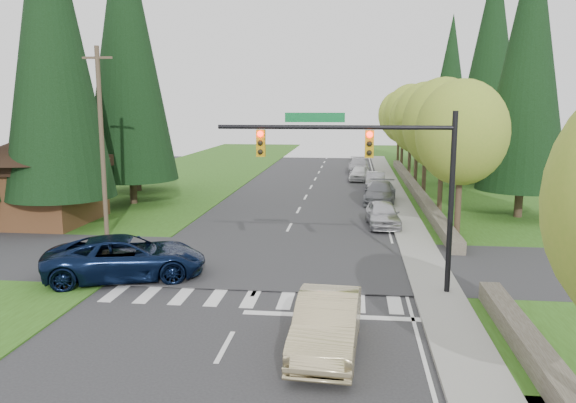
% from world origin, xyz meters
% --- Properties ---
extents(ground, '(120.00, 120.00, 0.00)m').
position_xyz_m(ground, '(0.00, 0.00, 0.00)').
color(ground, '#28282B').
rests_on(ground, ground).
extents(grass_east, '(14.00, 110.00, 0.06)m').
position_xyz_m(grass_east, '(13.00, 20.00, 0.03)').
color(grass_east, '#2C4F15').
rests_on(grass_east, ground).
extents(grass_west, '(14.00, 110.00, 0.06)m').
position_xyz_m(grass_west, '(-13.00, 20.00, 0.03)').
color(grass_west, '#2C4F15').
rests_on(grass_west, ground).
extents(cross_street, '(120.00, 8.00, 0.10)m').
position_xyz_m(cross_street, '(0.00, 8.00, 0.00)').
color(cross_street, '#28282B').
rests_on(cross_street, ground).
extents(sidewalk_east, '(1.80, 80.00, 0.13)m').
position_xyz_m(sidewalk_east, '(6.90, 22.00, 0.07)').
color(sidewalk_east, gray).
rests_on(sidewalk_east, ground).
extents(curb_east, '(0.20, 80.00, 0.13)m').
position_xyz_m(curb_east, '(6.05, 22.00, 0.07)').
color(curb_east, gray).
rests_on(curb_east, ground).
extents(stone_wall_south, '(0.70, 14.00, 0.70)m').
position_xyz_m(stone_wall_south, '(8.60, -3.00, 0.35)').
color(stone_wall_south, '#4C4438').
rests_on(stone_wall_south, ground).
extents(stone_wall_north, '(0.70, 40.00, 0.70)m').
position_xyz_m(stone_wall_north, '(8.60, 30.00, 0.35)').
color(stone_wall_north, '#4C4438').
rests_on(stone_wall_north, ground).
extents(traffic_signal, '(8.70, 0.37, 6.80)m').
position_xyz_m(traffic_signal, '(4.37, 4.50, 4.98)').
color(traffic_signal, black).
rests_on(traffic_signal, ground).
extents(brown_building, '(8.40, 8.40, 5.40)m').
position_xyz_m(brown_building, '(-15.00, 15.00, 3.14)').
color(brown_building, '#4C2D19').
rests_on(brown_building, ground).
extents(utility_pole, '(1.60, 0.24, 10.00)m').
position_xyz_m(utility_pole, '(-9.50, 12.00, 5.14)').
color(utility_pole, '#473828').
rests_on(utility_pole, ground).
extents(decid_tree_0, '(4.80, 4.80, 8.37)m').
position_xyz_m(decid_tree_0, '(9.20, 14.00, 5.60)').
color(decid_tree_0, '#38281C').
rests_on(decid_tree_0, ground).
extents(decid_tree_1, '(5.20, 5.20, 8.80)m').
position_xyz_m(decid_tree_1, '(9.30, 21.00, 5.80)').
color(decid_tree_1, '#38281C').
rests_on(decid_tree_1, ground).
extents(decid_tree_2, '(5.00, 5.00, 8.82)m').
position_xyz_m(decid_tree_2, '(9.10, 28.00, 5.93)').
color(decid_tree_2, '#38281C').
rests_on(decid_tree_2, ground).
extents(decid_tree_3, '(5.00, 5.00, 8.55)m').
position_xyz_m(decid_tree_3, '(9.20, 35.00, 5.66)').
color(decid_tree_3, '#38281C').
rests_on(decid_tree_3, ground).
extents(decid_tree_4, '(5.40, 5.40, 9.18)m').
position_xyz_m(decid_tree_4, '(9.30, 42.00, 6.06)').
color(decid_tree_4, '#38281C').
rests_on(decid_tree_4, ground).
extents(decid_tree_5, '(4.80, 4.80, 8.30)m').
position_xyz_m(decid_tree_5, '(9.10, 49.00, 5.53)').
color(decid_tree_5, '#38281C').
rests_on(decid_tree_5, ground).
extents(decid_tree_6, '(5.20, 5.20, 8.86)m').
position_xyz_m(decid_tree_6, '(9.20, 56.00, 5.86)').
color(decid_tree_6, '#38281C').
rests_on(decid_tree_6, ground).
extents(conifer_w_a, '(6.12, 6.12, 19.80)m').
position_xyz_m(conifer_w_a, '(-13.00, 14.00, 10.79)').
color(conifer_w_a, '#38281C').
rests_on(conifer_w_a, ground).
extents(conifer_w_b, '(5.44, 5.44, 17.80)m').
position_xyz_m(conifer_w_b, '(-16.00, 18.00, 9.79)').
color(conifer_w_b, '#38281C').
rests_on(conifer_w_b, ground).
extents(conifer_w_c, '(6.46, 6.46, 20.80)m').
position_xyz_m(conifer_w_c, '(-12.00, 22.00, 11.29)').
color(conifer_w_c, '#38281C').
rests_on(conifer_w_c, ground).
extents(conifer_w_e, '(5.78, 5.78, 18.80)m').
position_xyz_m(conifer_w_e, '(-14.00, 28.00, 10.29)').
color(conifer_w_e, '#38281C').
rests_on(conifer_w_e, ground).
extents(conifer_e_a, '(5.44, 5.44, 17.80)m').
position_xyz_m(conifer_e_a, '(14.00, 20.00, 9.79)').
color(conifer_e_a, '#38281C').
rests_on(conifer_e_a, ground).
extents(conifer_e_b, '(6.12, 6.12, 19.80)m').
position_xyz_m(conifer_e_b, '(15.00, 34.00, 10.79)').
color(conifer_e_b, '#38281C').
rests_on(conifer_e_b, ground).
extents(conifer_e_c, '(5.10, 5.10, 16.80)m').
position_xyz_m(conifer_e_c, '(14.00, 48.00, 9.29)').
color(conifer_e_c, '#38281C').
rests_on(conifer_e_c, ground).
extents(sedan_champagne, '(1.99, 5.07, 1.64)m').
position_xyz_m(sedan_champagne, '(2.98, -0.89, 0.82)').
color(sedan_champagne, '#CBB987').
rests_on(sedan_champagne, ground).
extents(suv_navy, '(6.99, 4.87, 1.77)m').
position_xyz_m(suv_navy, '(-5.48, 5.00, 0.89)').
color(suv_navy, black).
rests_on(suv_navy, ground).
extents(parked_car_a, '(2.08, 4.53, 1.51)m').
position_xyz_m(parked_car_a, '(5.39, 16.32, 0.75)').
color(parked_car_a, silver).
rests_on(parked_car_a, ground).
extents(parked_car_b, '(2.64, 5.44, 1.53)m').
position_xyz_m(parked_car_b, '(5.60, 24.41, 0.76)').
color(parked_car_b, slate).
rests_on(parked_car_b, ground).
extents(parked_car_c, '(1.78, 4.52, 1.47)m').
position_xyz_m(parked_car_c, '(5.52, 31.28, 0.73)').
color(parked_car_c, '#9E9DA2').
rests_on(parked_car_c, ground).
extents(parked_car_d, '(2.11, 4.22, 1.38)m').
position_xyz_m(parked_car_d, '(4.20, 36.88, 0.69)').
color(parked_car_d, white).
rests_on(parked_car_d, ground).
extents(parked_car_e, '(2.14, 5.23, 1.52)m').
position_xyz_m(parked_car_e, '(4.20, 43.30, 0.76)').
color(parked_car_e, '#ACABB0').
rests_on(parked_car_e, ground).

